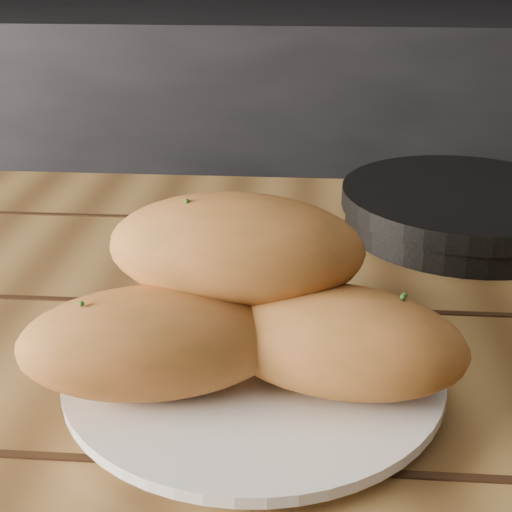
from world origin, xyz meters
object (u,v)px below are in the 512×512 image
at_px(table, 350,477).
at_px(bread_rolls, 244,302).
at_px(plate, 254,373).
at_px(skillet, 466,209).

height_order(table, bread_rolls, bread_rolls).
relative_size(plate, bread_rolls, 0.89).
xyz_separation_m(table, skillet, (0.13, 0.29, 0.11)).
relative_size(table, bread_rolls, 5.58).
distance_m(table, skillet, 0.34).
bearing_deg(plate, bread_rolls, -149.04).
bearing_deg(plate, skillet, 56.41).
distance_m(bread_rolls, skillet, 0.37).
bearing_deg(plate, table, 10.94).
relative_size(plate, skillet, 0.67).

